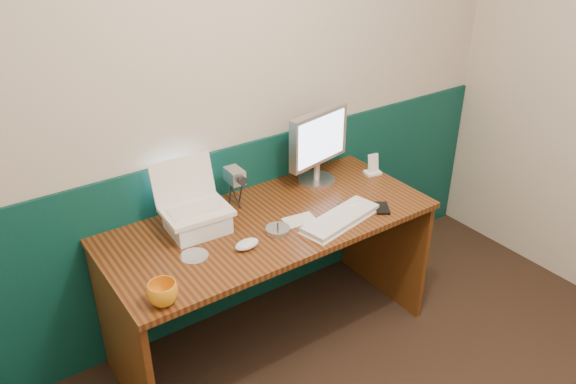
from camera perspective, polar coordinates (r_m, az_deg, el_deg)
back_wall at (r=2.79m, az=-5.48°, el=9.52°), size 3.50×0.04×2.50m
wainscot at (r=3.10m, az=-4.74°, el=-3.75°), size 3.48×0.02×1.00m
desk at (r=2.90m, az=-1.71°, el=-9.20°), size 1.60×0.70×0.75m
laptop_riser at (r=2.62m, az=-9.19°, el=-3.00°), size 0.27×0.23×0.09m
laptop at (r=2.54m, az=-9.48°, el=0.26°), size 0.31×0.24×0.25m
monitor at (r=2.96m, az=2.99°, el=4.56°), size 0.42×0.20×0.40m
keyboard at (r=2.68m, az=5.36°, el=-2.77°), size 0.45×0.23×0.02m
mouse_right at (r=2.78m, az=6.94°, el=-1.47°), size 0.13×0.08×0.04m
mouse_left at (r=2.49m, az=-4.20°, el=-5.31°), size 0.12×0.08×0.04m
mug at (r=2.21m, az=-12.60°, el=-10.02°), size 0.13×0.13×0.09m
camcorder at (r=2.78m, az=-5.37°, el=0.22°), size 0.08×0.12×0.18m
cd_spindle at (r=2.59m, az=-1.04°, el=-3.89°), size 0.11×0.11×0.02m
cd_loose_a at (r=2.47m, az=-9.52°, el=-6.40°), size 0.13×0.13×0.00m
pen at (r=2.78m, az=4.99°, el=-1.83°), size 0.10×0.09×0.01m
papers at (r=2.69m, az=1.22°, el=-2.86°), size 0.17×0.12×0.00m
dock at (r=3.16m, az=8.58°, el=1.98°), size 0.10×0.08×0.02m
music_player at (r=3.13m, az=8.65°, el=2.95°), size 0.06×0.04×0.10m
pda at (r=2.81m, az=9.52°, el=-1.63°), size 0.12×0.13×0.01m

